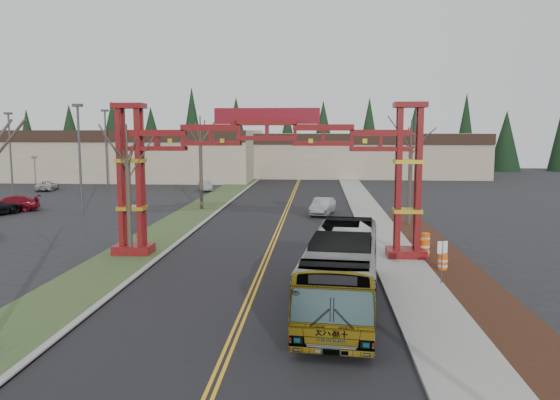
# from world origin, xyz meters

# --- Properties ---
(road) EXTENTS (12.00, 110.00, 0.02)m
(road) POSITION_xyz_m (0.00, 25.00, 0.01)
(road) COLOR black
(road) RESTS_ON ground
(lane_line_left) EXTENTS (0.12, 100.00, 0.01)m
(lane_line_left) POSITION_xyz_m (-0.12, 25.00, 0.03)
(lane_line_left) COLOR #F2AB1C
(lane_line_left) RESTS_ON road
(lane_line_right) EXTENTS (0.12, 100.00, 0.01)m
(lane_line_right) POSITION_xyz_m (0.12, 25.00, 0.03)
(lane_line_right) COLOR #F2AB1C
(lane_line_right) RESTS_ON road
(curb_right) EXTENTS (0.30, 110.00, 0.15)m
(curb_right) POSITION_xyz_m (6.15, 25.00, 0.07)
(curb_right) COLOR #979792
(curb_right) RESTS_ON ground
(sidewalk_right) EXTENTS (2.60, 110.00, 0.14)m
(sidewalk_right) POSITION_xyz_m (7.60, 25.00, 0.08)
(sidewalk_right) COLOR gray
(sidewalk_right) RESTS_ON ground
(landscape_strip) EXTENTS (2.60, 50.00, 0.12)m
(landscape_strip) POSITION_xyz_m (10.20, 10.00, 0.06)
(landscape_strip) COLOR black
(landscape_strip) RESTS_ON ground
(grass_median) EXTENTS (4.00, 110.00, 0.08)m
(grass_median) POSITION_xyz_m (-8.00, 25.00, 0.04)
(grass_median) COLOR #334B25
(grass_median) RESTS_ON ground
(curb_left) EXTENTS (0.30, 110.00, 0.15)m
(curb_left) POSITION_xyz_m (-6.15, 25.00, 0.07)
(curb_left) COLOR #979792
(curb_left) RESTS_ON ground
(gateway_arch) EXTENTS (18.20, 1.60, 8.90)m
(gateway_arch) POSITION_xyz_m (0.00, 18.00, 5.98)
(gateway_arch) COLOR #580B12
(gateway_arch) RESTS_ON ground
(retail_building_west) EXTENTS (46.00, 22.30, 7.50)m
(retail_building_west) POSITION_xyz_m (-30.00, 71.96, 3.76)
(retail_building_west) COLOR #9D9278
(retail_building_west) RESTS_ON ground
(retail_building_east) EXTENTS (38.00, 20.30, 7.00)m
(retail_building_east) POSITION_xyz_m (10.00, 79.95, 3.51)
(retail_building_east) COLOR #9D9278
(retail_building_east) RESTS_ON ground
(conifer_treeline) EXTENTS (116.10, 5.60, 13.00)m
(conifer_treeline) POSITION_xyz_m (0.25, 92.00, 6.49)
(conifer_treeline) COLOR black
(conifer_treeline) RESTS_ON ground
(transit_bus) EXTENTS (3.84, 11.68, 3.19)m
(transit_bus) POSITION_xyz_m (3.97, 8.84, 1.60)
(transit_bus) COLOR #B5B7BD
(transit_bus) RESTS_ON ground
(silver_sedan) EXTENTS (2.44, 4.69, 1.47)m
(silver_sedan) POSITION_xyz_m (3.32, 34.55, 0.74)
(silver_sedan) COLOR #A5A8AD
(silver_sedan) RESTS_ON ground
(parked_car_mid_a) EXTENTS (5.41, 3.59, 1.46)m
(parked_car_mid_a) POSITION_xyz_m (-25.24, 34.54, 0.73)
(parked_car_mid_a) COLOR maroon
(parked_car_mid_a) RESTS_ON ground
(parked_car_far_a) EXTENTS (2.52, 3.92, 1.22)m
(parked_car_far_a) POSITION_xyz_m (-11.00, 53.01, 0.61)
(parked_car_far_a) COLOR gray
(parked_car_far_a) RESTS_ON ground
(parked_car_far_b) EXTENTS (2.91, 4.71, 1.22)m
(parked_car_far_b) POSITION_xyz_m (-30.78, 52.25, 0.61)
(parked_car_far_b) COLOR silver
(parked_car_far_b) RESTS_ON ground
(bare_tree_median_mid) EXTENTS (3.05, 3.05, 7.69)m
(bare_tree_median_mid) POSITION_xyz_m (-8.00, 17.46, 5.63)
(bare_tree_median_mid) COLOR #382D26
(bare_tree_median_mid) RESTS_ON ground
(bare_tree_median_far) EXTENTS (3.24, 3.24, 8.73)m
(bare_tree_median_far) POSITION_xyz_m (-8.00, 36.97, 6.54)
(bare_tree_median_far) COLOR #382D26
(bare_tree_median_far) RESTS_ON ground
(bare_tree_right_far) EXTENTS (3.11, 3.11, 8.19)m
(bare_tree_right_far) POSITION_xyz_m (10.00, 29.42, 6.09)
(bare_tree_right_far) COLOR #382D26
(bare_tree_right_far) RESTS_ON ground
(light_pole_near) EXTENTS (0.84, 0.42, 9.66)m
(light_pole_near) POSITION_xyz_m (-17.86, 33.13, 5.59)
(light_pole_near) COLOR #3F3F44
(light_pole_near) RESTS_ON ground
(light_pole_mid) EXTENTS (0.82, 0.41, 9.41)m
(light_pole_mid) POSITION_xyz_m (-31.26, 45.34, 5.44)
(light_pole_mid) COLOR #3F3F44
(light_pole_mid) RESTS_ON ground
(light_pole_far) EXTENTS (0.87, 0.44, 10.08)m
(light_pole_far) POSITION_xyz_m (-24.13, 54.91, 5.83)
(light_pole_far) COLOR #3F3F44
(light_pole_far) RESTS_ON ground
(street_sign) EXTENTS (0.49, 0.13, 2.15)m
(street_sign) POSITION_xyz_m (8.81, 12.54, 1.54)
(street_sign) COLOR #3F3F44
(street_sign) RESTS_ON ground
(barrel_south) EXTENTS (0.49, 0.49, 0.92)m
(barrel_south) POSITION_xyz_m (9.46, 15.21, 0.46)
(barrel_south) COLOR #FF630E
(barrel_south) RESTS_ON ground
(barrel_mid) EXTENTS (0.58, 0.58, 1.07)m
(barrel_mid) POSITION_xyz_m (9.10, 18.29, 0.54)
(barrel_mid) COLOR #FF630E
(barrel_mid) RESTS_ON ground
(barrel_north) EXTENTS (0.51, 0.51, 0.95)m
(barrel_north) POSITION_xyz_m (9.72, 21.12, 0.47)
(barrel_north) COLOR #FF630E
(barrel_north) RESTS_ON ground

